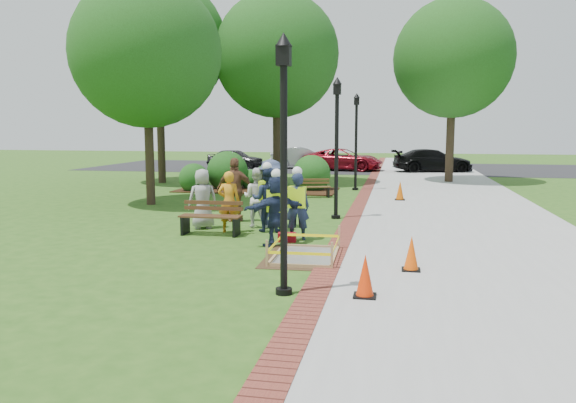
% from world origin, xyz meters
% --- Properties ---
extents(ground, '(100.00, 100.00, 0.00)m').
position_xyz_m(ground, '(0.00, 0.00, 0.00)').
color(ground, '#285116').
rests_on(ground, ground).
extents(sidewalk, '(6.00, 60.00, 0.02)m').
position_xyz_m(sidewalk, '(5.00, 10.00, 0.01)').
color(sidewalk, '#9E9E99').
rests_on(sidewalk, ground).
extents(brick_edging, '(0.50, 60.00, 0.03)m').
position_xyz_m(brick_edging, '(1.75, 10.00, 0.01)').
color(brick_edging, maroon).
rests_on(brick_edging, ground).
extents(mulch_bed, '(7.00, 3.00, 0.05)m').
position_xyz_m(mulch_bed, '(-3.00, 12.00, 0.02)').
color(mulch_bed, '#381E0F').
rests_on(mulch_bed, ground).
extents(parking_lot, '(36.00, 12.00, 0.01)m').
position_xyz_m(parking_lot, '(0.00, 27.00, 0.00)').
color(parking_lot, black).
rests_on(parking_lot, ground).
extents(wet_concrete_pad, '(1.77, 2.35, 0.55)m').
position_xyz_m(wet_concrete_pad, '(1.17, -0.30, 0.23)').
color(wet_concrete_pad, '#47331E').
rests_on(wet_concrete_pad, ground).
extents(bench_near, '(1.61, 0.55, 0.87)m').
position_xyz_m(bench_near, '(-1.65, 1.74, 0.28)').
color(bench_near, '#4D2A1A').
rests_on(bench_near, ground).
extents(bench_far, '(1.45, 0.83, 0.75)m').
position_xyz_m(bench_far, '(-0.20, 9.99, 0.24)').
color(bench_far, brown).
rests_on(bench_far, ground).
extents(cone_front, '(0.37, 0.37, 0.73)m').
position_xyz_m(cone_front, '(2.59, -2.95, 0.35)').
color(cone_front, black).
rests_on(cone_front, ground).
extents(cone_back, '(0.35, 0.35, 0.70)m').
position_xyz_m(cone_back, '(3.37, -1.06, 0.34)').
color(cone_back, black).
rests_on(cone_back, ground).
extents(cone_far, '(0.38, 0.38, 0.75)m').
position_xyz_m(cone_far, '(3.19, 9.74, 0.36)').
color(cone_far, black).
rests_on(cone_far, ground).
extents(toolbox, '(0.46, 0.29, 0.22)m').
position_xyz_m(toolbox, '(0.46, 1.26, 0.11)').
color(toolbox, '#9F0C17').
rests_on(toolbox, ground).
extents(lamp_near, '(0.28, 0.28, 4.26)m').
position_xyz_m(lamp_near, '(1.25, -3.00, 2.48)').
color(lamp_near, black).
rests_on(lamp_near, ground).
extents(lamp_mid, '(0.28, 0.28, 4.26)m').
position_xyz_m(lamp_mid, '(1.25, 5.00, 2.48)').
color(lamp_mid, black).
rests_on(lamp_mid, ground).
extents(lamp_far, '(0.28, 0.28, 4.26)m').
position_xyz_m(lamp_far, '(1.25, 13.00, 2.48)').
color(lamp_far, black).
rests_on(lamp_far, ground).
extents(tree_left, '(5.27, 5.27, 8.01)m').
position_xyz_m(tree_left, '(-5.67, 6.89, 5.36)').
color(tree_left, '#3D2D1E').
rests_on(tree_left, ground).
extents(tree_back, '(6.06, 6.06, 9.28)m').
position_xyz_m(tree_back, '(-2.82, 15.32, 6.24)').
color(tree_back, '#3D2D1E').
rests_on(tree_back, ground).
extents(tree_right, '(5.91, 5.91, 9.13)m').
position_xyz_m(tree_right, '(5.66, 17.68, 6.16)').
color(tree_right, '#3D2D1E').
rests_on(tree_right, ground).
extents(tree_far, '(6.71, 6.71, 10.13)m').
position_xyz_m(tree_far, '(-8.58, 14.53, 6.76)').
color(tree_far, '#3D2D1E').
rests_on(tree_far, ground).
extents(shrub_a, '(1.31, 1.31, 1.31)m').
position_xyz_m(shrub_a, '(-5.66, 11.24, 0.00)').
color(shrub_a, '#1D3F12').
rests_on(shrub_a, ground).
extents(shrub_b, '(1.85, 1.85, 1.85)m').
position_xyz_m(shrub_b, '(-4.47, 12.37, 0.00)').
color(shrub_b, '#1D3F12').
rests_on(shrub_b, ground).
extents(shrub_c, '(1.26, 1.26, 1.26)m').
position_xyz_m(shrub_c, '(-2.55, 12.06, 0.00)').
color(shrub_c, '#1D3F12').
rests_on(shrub_c, ground).
extents(shrub_d, '(1.69, 1.69, 1.69)m').
position_xyz_m(shrub_d, '(-0.66, 12.57, 0.00)').
color(shrub_d, '#1D3F12').
rests_on(shrub_d, ground).
extents(shrub_e, '(0.95, 0.95, 0.95)m').
position_xyz_m(shrub_e, '(-3.47, 12.72, 0.00)').
color(shrub_e, '#1D3F12').
rests_on(shrub_e, ground).
extents(casual_person_a, '(0.63, 0.55, 1.65)m').
position_xyz_m(casual_person_a, '(-2.17, 2.61, 0.82)').
color(casual_person_a, '#999999').
rests_on(casual_person_a, ground).
extents(casual_person_b, '(0.56, 0.40, 1.63)m').
position_xyz_m(casual_person_b, '(-1.28, 2.19, 0.81)').
color(casual_person_b, orange).
rests_on(casual_person_b, ground).
extents(casual_person_c, '(0.58, 0.42, 1.66)m').
position_xyz_m(casual_person_c, '(-0.74, 3.07, 0.83)').
color(casual_person_c, silver).
rests_on(casual_person_c, ground).
extents(casual_person_d, '(0.64, 0.45, 1.89)m').
position_xyz_m(casual_person_d, '(-1.61, 3.89, 0.94)').
color(casual_person_d, brown).
rests_on(casual_person_d, ground).
extents(casual_person_e, '(0.71, 0.70, 1.89)m').
position_xyz_m(casual_person_e, '(-0.35, 3.09, 0.94)').
color(casual_person_e, '#394565').
rests_on(casual_person_e, ground).
extents(hivis_worker_a, '(0.63, 0.61, 1.82)m').
position_xyz_m(hivis_worker_a, '(0.31, 0.76, 0.91)').
color(hivis_worker_a, '#17223E').
rests_on(hivis_worker_a, ground).
extents(hivis_worker_b, '(0.58, 0.41, 1.82)m').
position_xyz_m(hivis_worker_b, '(0.66, 1.53, 0.91)').
color(hivis_worker_b, '#162539').
rests_on(hivis_worker_b, ground).
extents(hivis_worker_c, '(0.56, 0.37, 1.86)m').
position_xyz_m(hivis_worker_c, '(-0.32, 2.50, 0.93)').
color(hivis_worker_c, '#192741').
rests_on(hivis_worker_c, ground).
extents(parked_car_a, '(2.15, 4.47, 1.42)m').
position_xyz_m(parked_car_a, '(-7.86, 25.17, 0.00)').
color(parked_car_a, black).
rests_on(parked_car_a, ground).
extents(parked_car_b, '(3.27, 5.23, 1.58)m').
position_xyz_m(parked_car_b, '(-3.30, 25.73, 0.00)').
color(parked_car_b, '#B3B3B9').
rests_on(parked_car_b, ground).
extents(parked_car_c, '(2.73, 4.96, 1.53)m').
position_xyz_m(parked_car_c, '(-0.39, 24.41, 0.00)').
color(parked_car_c, maroon).
rests_on(parked_car_c, ground).
extents(parked_car_d, '(3.10, 5.09, 1.55)m').
position_xyz_m(parked_car_d, '(5.22, 24.23, 0.00)').
color(parked_car_d, black).
rests_on(parked_car_d, ground).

